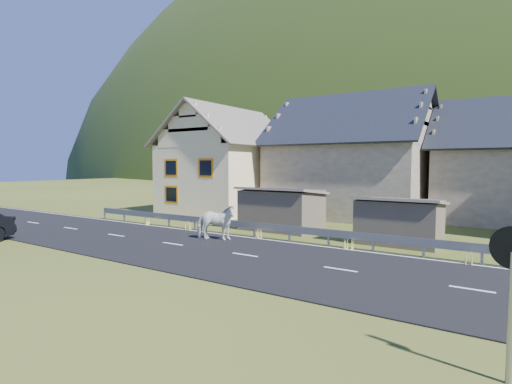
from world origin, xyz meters
The scene contains 11 objects.
ground centered at (0.00, 0.00, 0.00)m, with size 160.00×160.00×0.00m, color #344814.
road centered at (0.00, 0.00, 0.02)m, with size 60.00×7.00×0.04m, color black.
lane_markings centered at (0.00, 0.00, 0.04)m, with size 60.00×6.60×0.01m, color silver.
guardrail centered at (0.00, 3.68, 0.56)m, with size 28.10×0.09×0.75m.
shed_left centered at (-2.00, 6.50, 1.10)m, with size 4.30×3.30×2.40m, color brown.
shed_right centered at (4.50, 6.00, 1.00)m, with size 3.80×2.90×2.20m, color brown.
house_cream centered at (-10.00, 12.00, 4.36)m, with size 7.80×9.80×8.30m.
house_stone_a centered at (-1.00, 15.00, 4.63)m, with size 10.80×9.80×8.90m.
mountain centered at (5.00, 180.00, -20.00)m, with size 440.00×280.00×260.00m, color #223311.
conifer_patch centered at (-55.00, 110.00, 6.00)m, with size 76.00×50.00×28.00m, color black.
horse centered at (-2.98, 1.82, 0.90)m, with size 2.03×0.92×1.72m, color white.
Camera 1 is at (8.98, -12.86, 3.65)m, focal length 28.00 mm.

